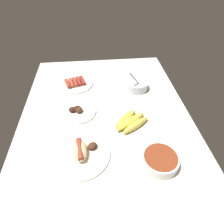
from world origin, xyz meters
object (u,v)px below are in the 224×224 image
Objects in this scene: bowl_coleslaw at (137,85)px; banana_bunch at (130,122)px; bowl_chili at (160,160)px; plate_hotdog_assembled at (81,153)px; plate_grilled_meat at (78,111)px; plate_sausages at (75,83)px.

banana_bunch is (30.08, -8.96, -1.06)cm from bowl_coleslaw.
plate_hotdog_assembled is (-7.67, -32.70, -1.19)cm from bowl_chili.
bowl_coleslaw is (-53.89, 0.77, 0.18)cm from bowl_chili.
banana_bunch is (-23.81, -8.19, -0.88)cm from bowl_chili.
plate_grilled_meat is at bearing -62.05° from bowl_coleslaw.
bowl_chili is 53.89cm from bowl_coleslaw.
bowl_chili is at bearing -0.82° from bowl_coleslaw.
plate_hotdog_assembled reaches higher than plate_grilled_meat.
plate_hotdog_assembled is at bearing 5.02° from plate_sausages.
plate_grilled_meat is 27.47cm from plate_hotdog_assembled.
banana_bunch is at bearing 67.00° from plate_grilled_meat.
plate_sausages is (-7.98, -38.23, -1.90)cm from bowl_coleslaw.
plate_hotdog_assembled is at bearing -35.92° from bowl_coleslaw.
plate_hotdog_assembled is at bearing -56.65° from banana_bunch.
banana_bunch is (11.26, 26.52, 0.86)cm from plate_grilled_meat.
bowl_coleslaw is 0.70× the size of plate_sausages.
bowl_coleslaw is 39.10cm from plate_sausages.
banana_bunch is at bearing 37.57° from plate_sausages.
bowl_coleslaw reaches higher than plate_hotdog_assembled.
banana_bunch is 48.02cm from plate_sausages.
plate_hotdog_assembled is 1.19× the size of plate_sausages.
plate_grilled_meat is 26.94cm from plate_sausages.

